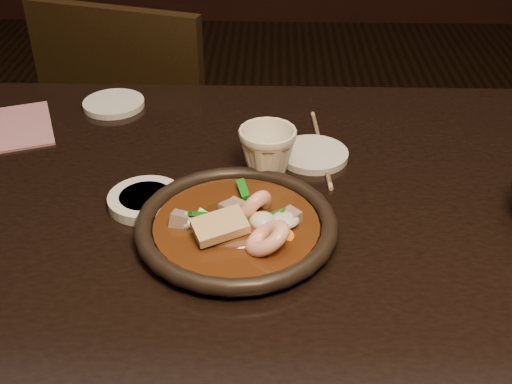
{
  "coord_description": "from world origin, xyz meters",
  "views": [
    {
      "loc": [
        -0.04,
        -0.67,
        1.26
      ],
      "look_at": [
        -0.05,
        0.01,
        0.8
      ],
      "focal_mm": 45.0,
      "sensor_mm": 36.0,
      "label": 1
    }
  ],
  "objects_px": {
    "table": "(295,275)",
    "chair": "(152,149)",
    "tea_cup": "(267,152)",
    "plate": "(237,226)"
  },
  "relations": [
    {
      "from": "table",
      "to": "tea_cup",
      "type": "distance_m",
      "value": 0.18
    },
    {
      "from": "tea_cup",
      "to": "table",
      "type": "bearing_deg",
      "value": -72.64
    },
    {
      "from": "tea_cup",
      "to": "plate",
      "type": "bearing_deg",
      "value": -104.8
    },
    {
      "from": "table",
      "to": "chair",
      "type": "bearing_deg",
      "value": 115.32
    },
    {
      "from": "table",
      "to": "tea_cup",
      "type": "bearing_deg",
      "value": 107.36
    },
    {
      "from": "table",
      "to": "chair",
      "type": "xyz_separation_m",
      "value": [
        -0.33,
        0.7,
        -0.21
      ]
    },
    {
      "from": "table",
      "to": "chair",
      "type": "distance_m",
      "value": 0.8
    },
    {
      "from": "plate",
      "to": "tea_cup",
      "type": "relative_size",
      "value": 3.13
    },
    {
      "from": "table",
      "to": "chair",
      "type": "relative_size",
      "value": 1.87
    },
    {
      "from": "tea_cup",
      "to": "chair",
      "type": "bearing_deg",
      "value": 117.03
    }
  ]
}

